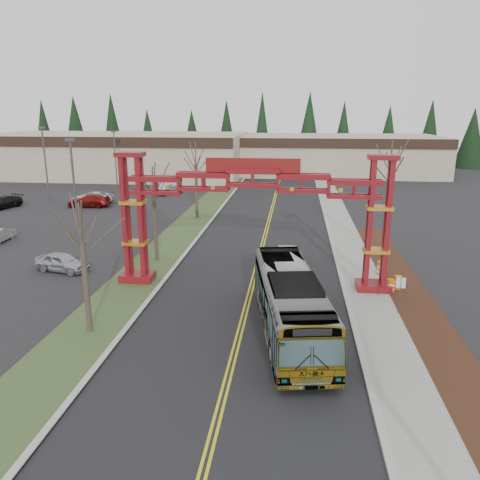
# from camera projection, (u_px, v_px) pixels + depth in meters

# --- Properties ---
(road) EXTENTS (12.00, 110.00, 0.02)m
(road) POSITION_uv_depth(u_px,v_px,m) (260.00, 255.00, 38.40)
(road) COLOR black
(road) RESTS_ON ground
(lane_line_left) EXTENTS (0.12, 100.00, 0.01)m
(lane_line_left) POSITION_uv_depth(u_px,v_px,m) (258.00, 255.00, 38.41)
(lane_line_left) COLOR gold
(lane_line_left) RESTS_ON road
(lane_line_right) EXTENTS (0.12, 100.00, 0.01)m
(lane_line_right) POSITION_uv_depth(u_px,v_px,m) (261.00, 255.00, 38.38)
(lane_line_right) COLOR gold
(lane_line_right) RESTS_ON road
(curb_right) EXTENTS (0.30, 110.00, 0.15)m
(curb_right) POSITION_uv_depth(u_px,v_px,m) (336.00, 257.00, 37.68)
(curb_right) COLOR #ADADA8
(curb_right) RESTS_ON ground
(sidewalk_right) EXTENTS (2.60, 110.00, 0.14)m
(sidewalk_right) POSITION_uv_depth(u_px,v_px,m) (354.00, 258.00, 37.52)
(sidewalk_right) COLOR gray
(sidewalk_right) RESTS_ON ground
(landscape_strip) EXTENTS (2.60, 50.00, 0.12)m
(landscape_strip) POSITION_uv_depth(u_px,v_px,m) (444.00, 352.00, 22.87)
(landscape_strip) COLOR #321B10
(landscape_strip) RESTS_ON ground
(grass_median) EXTENTS (4.00, 110.00, 0.08)m
(grass_median) POSITION_uv_depth(u_px,v_px,m) (165.00, 252.00, 39.30)
(grass_median) COLOR #384D26
(grass_median) RESTS_ON ground
(curb_left) EXTENTS (0.30, 110.00, 0.15)m
(curb_left) POSITION_uv_depth(u_px,v_px,m) (187.00, 252.00, 39.08)
(curb_left) COLOR #ADADA8
(curb_left) RESTS_ON ground
(gateway_arch) EXTENTS (18.20, 1.60, 8.90)m
(gateway_arch) POSITION_uv_depth(u_px,v_px,m) (253.00, 199.00, 30.11)
(gateway_arch) COLOR maroon
(gateway_arch) RESTS_ON ground
(retail_building_west) EXTENTS (46.00, 22.30, 7.50)m
(retail_building_west) POSITION_uv_depth(u_px,v_px,m) (117.00, 155.00, 85.76)
(retail_building_west) COLOR tan
(retail_building_west) RESTS_ON ground
(retail_building_east) EXTENTS (38.00, 20.30, 7.00)m
(retail_building_east) POSITION_uv_depth(u_px,v_px,m) (335.00, 154.00, 88.93)
(retail_building_east) COLOR tan
(retail_building_east) RESTS_ON ground
(conifer_treeline) EXTENTS (116.10, 5.60, 13.00)m
(conifer_treeline) POSITION_uv_depth(u_px,v_px,m) (285.00, 135.00, 100.78)
(conifer_treeline) COLOR black
(conifer_treeline) RESTS_ON ground
(transit_bus) EXTENTS (4.75, 12.35, 3.36)m
(transit_bus) POSITION_uv_depth(u_px,v_px,m) (290.00, 303.00, 24.69)
(transit_bus) COLOR #B7BBBF
(transit_bus) RESTS_ON ground
(silver_sedan) EXTENTS (1.56, 4.14, 1.35)m
(silver_sedan) POSITION_uv_depth(u_px,v_px,m) (287.00, 256.00, 35.92)
(silver_sedan) COLOR #A5A8AD
(silver_sedan) RESTS_ON ground
(parked_car_near_a) EXTENTS (4.35, 2.54, 1.39)m
(parked_car_near_a) POSITION_uv_depth(u_px,v_px,m) (62.00, 262.00, 34.51)
(parked_car_near_a) COLOR #ADB1B5
(parked_car_near_a) RESTS_ON ground
(parked_car_mid_a) EXTENTS (5.36, 2.47, 1.52)m
(parked_car_mid_a) POSITION_uv_depth(u_px,v_px,m) (89.00, 201.00, 57.75)
(parked_car_mid_a) COLOR maroon
(parked_car_mid_a) RESTS_ON ground
(parked_car_far_a) EXTENTS (2.02, 4.78, 1.53)m
(parked_car_far_a) POSITION_uv_depth(u_px,v_px,m) (166.00, 189.00, 66.68)
(parked_car_far_a) COLOR #BABCC3
(parked_car_far_a) RESTS_ON ground
(parked_car_far_b) EXTENTS (5.57, 3.03, 1.48)m
(parked_car_far_b) POSITION_uv_depth(u_px,v_px,m) (92.00, 197.00, 60.11)
(parked_car_far_b) COLOR white
(parked_car_far_b) RESTS_ON ground
(parked_car_far_c) EXTENTS (3.29, 5.42, 1.47)m
(parked_car_far_c) POSITION_uv_depth(u_px,v_px,m) (3.00, 202.00, 56.80)
(parked_car_far_c) COLOR black
(parked_car_far_c) RESTS_ON ground
(bare_tree_median_near) EXTENTS (3.02, 3.02, 7.04)m
(bare_tree_median_near) POSITION_uv_depth(u_px,v_px,m) (82.00, 242.00, 23.77)
(bare_tree_median_near) COLOR #382D26
(bare_tree_median_near) RESTS_ON ground
(bare_tree_median_mid) EXTENTS (2.96, 2.96, 7.46)m
(bare_tree_median_mid) POSITION_uv_depth(u_px,v_px,m) (154.00, 193.00, 35.57)
(bare_tree_median_mid) COLOR #382D26
(bare_tree_median_mid) RESTS_ON ground
(bare_tree_median_far) EXTENTS (3.51, 3.51, 8.30)m
(bare_tree_median_far) POSITION_uv_depth(u_px,v_px,m) (196.00, 164.00, 50.32)
(bare_tree_median_far) COLOR #382D26
(bare_tree_median_far) RESTS_ON ground
(bare_tree_right_far) EXTENTS (3.50, 3.50, 9.31)m
(bare_tree_right_far) POSITION_uv_depth(u_px,v_px,m) (390.00, 171.00, 36.37)
(bare_tree_right_far) COLOR #382D26
(bare_tree_right_far) RESTS_ON ground
(light_pole_near) EXTENTS (0.79, 0.39, 9.10)m
(light_pole_near) POSITION_uv_depth(u_px,v_px,m) (74.00, 181.00, 42.77)
(light_pole_near) COLOR #3F3F44
(light_pole_near) RESTS_ON ground
(light_pole_mid) EXTENTS (0.83, 0.41, 9.54)m
(light_pole_mid) POSITION_uv_depth(u_px,v_px,m) (45.00, 158.00, 60.67)
(light_pole_mid) COLOR #3F3F44
(light_pole_mid) RESTS_ON ground
(light_pole_far) EXTENTS (0.75, 0.38, 8.67)m
(light_pole_far) POSITION_uv_depth(u_px,v_px,m) (115.00, 156.00, 69.87)
(light_pole_far) COLOR #3F3F44
(light_pole_far) RESTS_ON ground
(street_sign) EXTENTS (0.52, 0.12, 2.28)m
(street_sign) POSITION_uv_depth(u_px,v_px,m) (400.00, 288.00, 26.82)
(street_sign) COLOR #3F3F44
(street_sign) RESTS_ON ground
(barrel_south) EXTENTS (0.52, 0.52, 0.97)m
(barrel_south) POSITION_uv_depth(u_px,v_px,m) (390.00, 286.00, 30.30)
(barrel_south) COLOR orange
(barrel_south) RESTS_ON ground
(barrel_mid) EXTENTS (0.54, 0.54, 1.00)m
(barrel_mid) POSITION_uv_depth(u_px,v_px,m) (398.00, 283.00, 30.81)
(barrel_mid) COLOR orange
(barrel_mid) RESTS_ON ground
(barrel_north) EXTENTS (0.59, 0.59, 1.10)m
(barrel_north) POSITION_uv_depth(u_px,v_px,m) (381.00, 269.00, 33.47)
(barrel_north) COLOR orange
(barrel_north) RESTS_ON ground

